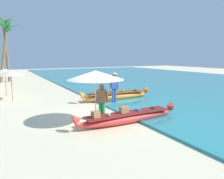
% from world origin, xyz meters
% --- Properties ---
extents(ground_plane, '(80.00, 80.00, 0.00)m').
position_xyz_m(ground_plane, '(0.00, 0.00, 0.00)').
color(ground_plane, beige).
extents(sea, '(24.00, 56.00, 0.10)m').
position_xyz_m(sea, '(13.03, 8.00, 0.05)').
color(sea, teal).
rests_on(sea, ground).
extents(boat_red_foreground, '(4.85, 0.75, 0.70)m').
position_xyz_m(boat_red_foreground, '(0.62, -1.01, 0.25)').
color(boat_red_foreground, red).
rests_on(boat_red_foreground, ground).
extents(boat_orange_midground, '(4.78, 0.89, 0.80)m').
position_xyz_m(boat_orange_midground, '(2.44, 3.27, 0.28)').
color(boat_orange_midground, orange).
rests_on(boat_orange_midground, ground).
extents(person_vendor_hatted, '(0.59, 0.44, 1.86)m').
position_xyz_m(person_vendor_hatted, '(1.82, 2.38, 1.08)').
color(person_vendor_hatted, '#3D5BA8').
rests_on(person_vendor_hatted, ground).
extents(person_tourist_customer, '(0.55, 0.49, 1.59)m').
position_xyz_m(person_tourist_customer, '(-0.20, -0.21, 0.89)').
color(person_tourist_customer, green).
rests_on(person_tourist_customer, ground).
extents(patio_umbrella_large, '(2.25, 2.25, 2.18)m').
position_xyz_m(patio_umbrella_large, '(-0.62, -0.52, 1.99)').
color(patio_umbrella_large, '#B7B7BC').
rests_on(patio_umbrella_large, ground).
extents(parasol_row_0, '(1.60, 1.60, 1.91)m').
position_xyz_m(parasol_row_0, '(-3.35, 5.93, 1.75)').
color(parasol_row_0, '#8E6B47').
rests_on(parasol_row_0, ground).
extents(parasol_row_1, '(1.60, 1.60, 1.91)m').
position_xyz_m(parasol_row_1, '(-3.62, 7.99, 1.75)').
color(parasol_row_1, '#8E6B47').
rests_on(parasol_row_1, ground).
extents(palm_tree_tall_inland, '(2.54, 2.42, 6.35)m').
position_xyz_m(palm_tree_tall_inland, '(-2.99, 16.74, 4.94)').
color(palm_tree_tall_inland, brown).
rests_on(palm_tree_tall_inland, ground).
extents(palm_tree_leaning_seaward, '(2.58, 2.60, 6.85)m').
position_xyz_m(palm_tree_leaning_seaward, '(-3.15, 17.32, 5.55)').
color(palm_tree_leaning_seaward, brown).
rests_on(palm_tree_leaning_seaward, ground).
extents(paddle, '(0.51, 1.75, 0.05)m').
position_xyz_m(paddle, '(1.29, -1.95, 0.03)').
color(paddle, '#8E6B47').
rests_on(paddle, ground).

